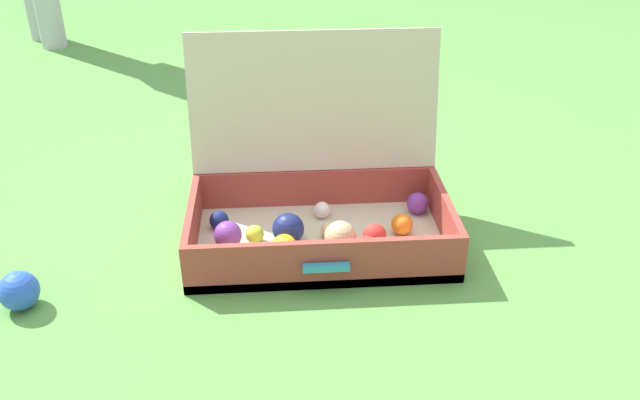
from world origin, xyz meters
name	(u,v)px	position (x,y,z in m)	size (l,w,h in m)	color
ground_plane	(288,233)	(0.00, 0.00, 0.00)	(16.00, 16.00, 0.00)	#569342
open_suitcase	(317,199)	(0.08, -0.02, 0.11)	(0.67, 0.48, 0.50)	beige
stray_ball_on_grass	(19,291)	(-0.62, -0.27, 0.05)	(0.09, 0.09, 0.09)	blue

